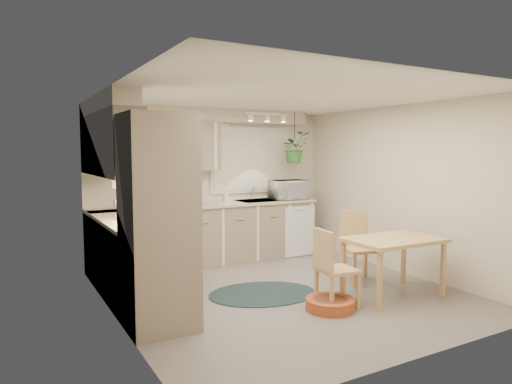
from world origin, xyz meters
TOP-DOWN VIEW (x-y plane):
  - floor at (0.00, 0.00)m, footprint 4.20×4.20m
  - ceiling at (0.00, 0.00)m, footprint 4.20×4.20m
  - wall_back at (0.00, 2.10)m, footprint 4.00×0.04m
  - wall_front at (0.00, -2.10)m, footprint 4.00×0.04m
  - wall_left at (-2.00, 0.00)m, footprint 0.04×4.20m
  - wall_right at (2.00, 0.00)m, footprint 0.04×4.20m
  - base_cab_left at (-1.70, 0.88)m, footprint 0.60×1.85m
  - base_cab_back at (-0.20, 1.80)m, footprint 3.60×0.60m
  - counter_left at (-1.69, 0.88)m, footprint 0.64×1.89m
  - counter_back at (-0.20, 1.79)m, footprint 3.64×0.64m
  - oven_stack at (-1.68, -0.38)m, footprint 0.65×0.65m
  - wall_oven_face at (-1.35, -0.38)m, footprint 0.02×0.56m
  - upper_cab_left at (-1.82, 1.00)m, footprint 0.35×2.00m
  - upper_cab_back at (-1.00, 1.93)m, footprint 2.00×0.35m
  - soffit_left at (-1.85, 1.00)m, footprint 0.30×2.00m
  - soffit_back at (-0.20, 1.95)m, footprint 3.60×0.30m
  - cooktop at (-1.68, 0.30)m, footprint 0.52×0.58m
  - range_hood at (-1.70, 0.30)m, footprint 0.40×0.60m
  - window_blinds at (0.70, 2.07)m, footprint 1.40×0.02m
  - window_frame at (0.70, 2.08)m, footprint 1.50×0.02m
  - sink at (0.70, 1.80)m, footprint 0.70×0.48m
  - dishwasher_front at (1.30, 1.49)m, footprint 0.58×0.02m
  - track_light_bar at (0.70, 1.55)m, footprint 0.80×0.04m
  - wall_clock at (0.15, 2.07)m, footprint 0.30×0.03m
  - dining_table at (1.09, -0.77)m, footprint 1.14×0.78m
  - chair_left at (0.27, -0.72)m, footprint 0.46×0.46m
  - chair_back at (1.14, -0.13)m, footprint 0.53×0.53m
  - braided_rug at (-0.25, 0.06)m, footprint 1.53×1.28m
  - pet_bed at (0.11, -0.79)m, footprint 0.67×0.67m
  - microwave at (1.20, 1.70)m, footprint 0.60×0.36m
  - soap_bottle at (0.16, 1.95)m, footprint 0.08×0.17m
  - hanging_plant at (1.32, 1.70)m, footprint 0.48×0.53m
  - coffee_maker at (-0.89, 1.80)m, footprint 0.21×0.25m
  - toaster at (-0.81, 1.82)m, footprint 0.33×0.24m
  - knife_block at (-0.52, 1.85)m, footprint 0.10×0.10m

SIDE VIEW (x-z plane):
  - floor at x=0.00m, z-range 0.00..0.00m
  - braided_rug at x=-0.25m, z-range 0.00..0.01m
  - pet_bed at x=0.11m, z-range 0.00..0.12m
  - dining_table at x=1.09m, z-range 0.00..0.71m
  - dishwasher_front at x=1.30m, z-range 0.01..0.84m
  - chair_left at x=0.27m, z-range 0.00..0.88m
  - base_cab_left at x=-1.70m, z-range 0.00..0.90m
  - base_cab_back at x=-0.20m, z-range 0.00..0.90m
  - chair_back at x=1.14m, z-range 0.00..0.94m
  - sink at x=0.70m, z-range 0.85..0.95m
  - counter_left at x=-1.69m, z-range 0.90..0.94m
  - counter_back at x=-0.20m, z-range 0.90..0.94m
  - cooktop at x=-1.68m, z-range 0.93..0.95m
  - soap_bottle at x=0.16m, z-range 0.94..1.02m
  - toaster at x=-0.81m, z-range 0.94..1.12m
  - knife_block at x=-0.52m, z-range 0.94..1.14m
  - oven_stack at x=-1.68m, z-range 0.00..2.10m
  - wall_oven_face at x=-1.35m, z-range 0.76..1.34m
  - coffee_maker at x=-0.89m, z-range 0.94..1.27m
  - microwave at x=1.20m, z-range 0.94..1.34m
  - wall_back at x=0.00m, z-range 0.00..2.40m
  - wall_front at x=0.00m, z-range 0.00..2.40m
  - wall_left at x=-2.00m, z-range 0.00..2.40m
  - wall_right at x=2.00m, z-range 0.00..2.40m
  - range_hood at x=-1.70m, z-range 1.33..1.47m
  - window_blinds at x=0.70m, z-range 1.10..2.10m
  - window_frame at x=0.70m, z-range 1.05..2.15m
  - hanging_plant at x=1.32m, z-range 1.55..1.96m
  - upper_cab_left at x=-1.82m, z-range 1.45..2.20m
  - upper_cab_back at x=-1.00m, z-range 1.45..2.20m
  - wall_clock at x=0.15m, z-range 2.03..2.33m
  - soffit_left at x=-1.85m, z-range 2.20..2.40m
  - soffit_back at x=-0.20m, z-range 2.20..2.40m
  - track_light_bar at x=0.70m, z-range 2.31..2.35m
  - ceiling at x=0.00m, z-range 2.40..2.40m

